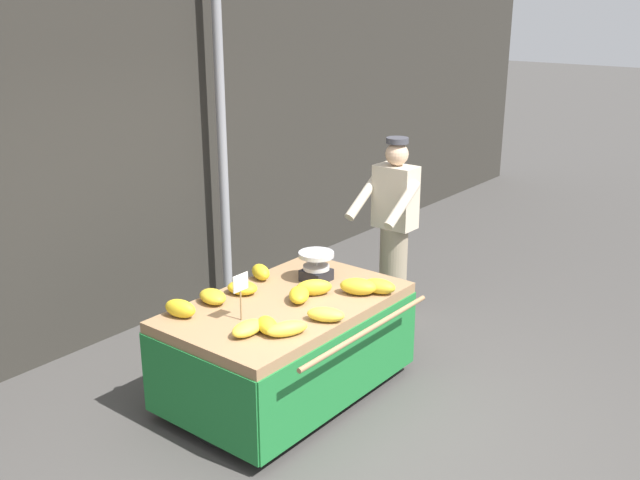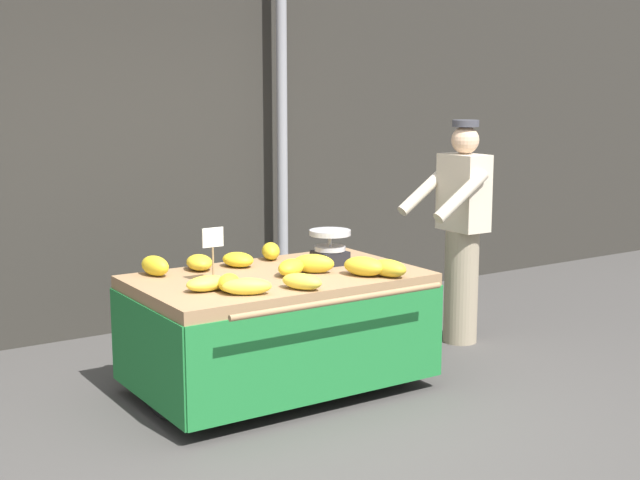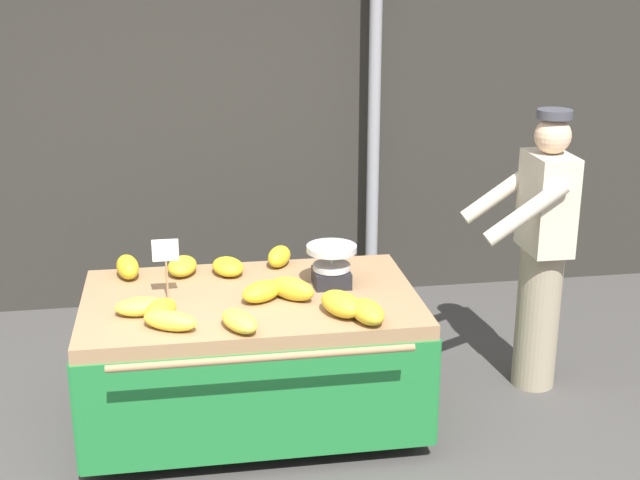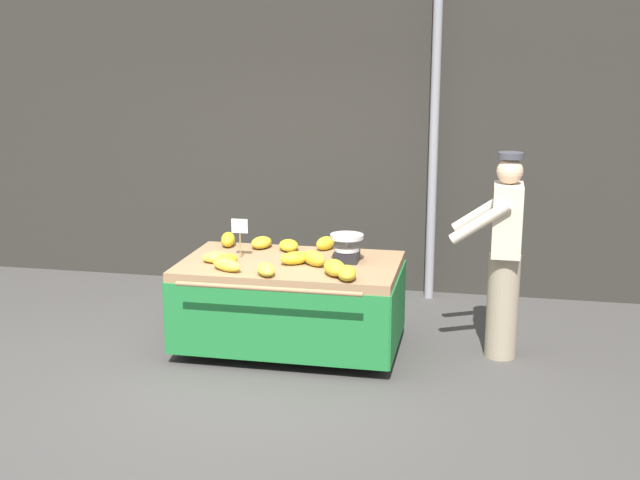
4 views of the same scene
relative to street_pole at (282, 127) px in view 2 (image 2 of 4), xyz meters
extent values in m
plane|color=#423F3D|center=(-1.34, -2.46, -1.62)|extent=(60.00, 60.00, 0.00)
cube|color=#2D2B26|center=(-1.34, 0.32, 0.16)|extent=(16.00, 0.24, 3.56)
cylinder|color=gray|center=(0.00, 0.00, 0.00)|extent=(0.09, 0.09, 3.24)
cube|color=#93704C|center=(-1.06, -1.70, -0.88)|extent=(1.82, 1.10, 0.08)
cylinder|color=black|center=(-1.88, -1.70, -1.29)|extent=(0.05, 0.66, 0.66)
cylinder|color=#B7B7BC|center=(-1.91, -1.70, -1.29)|extent=(0.01, 0.12, 0.12)
cylinder|color=black|center=(-0.23, -1.70, -1.29)|extent=(0.05, 0.66, 0.66)
cylinder|color=#B7B7BC|center=(-0.20, -1.70, -1.29)|extent=(0.01, 0.12, 0.12)
cylinder|color=#4C4742|center=(-1.06, -1.23, -1.27)|extent=(0.05, 0.05, 0.70)
cube|color=#1E7233|center=(-1.06, -2.25, -1.22)|extent=(1.82, 0.02, 0.60)
cube|color=#1E7233|center=(-1.06, -1.15, -1.22)|extent=(1.82, 0.02, 0.60)
cube|color=#1E7233|center=(-1.96, -1.70, -1.22)|extent=(0.02, 1.10, 0.60)
cube|color=#1E7233|center=(-0.15, -1.70, -1.22)|extent=(0.02, 1.10, 0.60)
cylinder|color=#93704C|center=(-1.06, -2.43, -0.86)|extent=(1.45, 0.04, 0.04)
cube|color=black|center=(-0.59, -1.61, -0.80)|extent=(0.20, 0.20, 0.09)
cylinder|color=#B7B7BC|center=(-0.59, -1.61, -0.70)|extent=(0.02, 0.02, 0.11)
cylinder|color=#B7B7BC|center=(-0.59, -1.61, -0.62)|extent=(0.28, 0.28, 0.04)
cylinder|color=#B7B7BC|center=(-0.59, -1.61, -0.73)|extent=(0.21, 0.21, 0.03)
cylinder|color=#997A51|center=(-1.50, -1.68, -0.73)|extent=(0.01, 0.01, 0.22)
cube|color=white|center=(-1.50, -1.68, -0.56)|extent=(0.14, 0.01, 0.12)
ellipsoid|color=gold|center=(-0.61, -2.04, -0.78)|extent=(0.26, 0.32, 0.12)
ellipsoid|color=gold|center=(-1.15, -1.35, -0.79)|extent=(0.24, 0.28, 0.10)
ellipsoid|color=yellow|center=(-1.64, -1.87, -0.80)|extent=(0.26, 0.15, 0.09)
ellipsoid|color=yellow|center=(-1.49, -2.09, -0.79)|extent=(0.31, 0.24, 0.10)
ellipsoid|color=gold|center=(-0.84, -1.79, -0.78)|extent=(0.28, 0.27, 0.12)
ellipsoid|color=gold|center=(-1.00, -1.78, -0.79)|extent=(0.29, 0.27, 0.11)
ellipsoid|color=gold|center=(-1.72, -1.31, -0.78)|extent=(0.17, 0.26, 0.13)
ellipsoid|color=gold|center=(-0.84, -1.25, -0.78)|extent=(0.20, 0.25, 0.12)
ellipsoid|color=gold|center=(-0.50, -2.15, -0.79)|extent=(0.20, 0.29, 0.11)
ellipsoid|color=gold|center=(-1.41, -1.31, -0.79)|extent=(0.21, 0.27, 0.10)
ellipsoid|color=gold|center=(-1.53, -1.95, -0.79)|extent=(0.22, 0.25, 0.10)
ellipsoid|color=yellow|center=(-1.15, -2.14, -0.79)|extent=(0.23, 0.30, 0.10)
cylinder|color=gray|center=(0.70, -1.51, -1.18)|extent=(0.26, 0.26, 0.88)
cube|color=beige|center=(0.70, -1.51, -0.45)|extent=(0.23, 0.38, 0.58)
sphere|color=#DBB28E|center=(0.70, -1.51, -0.05)|extent=(0.21, 0.21, 0.21)
cylinder|color=#3F3F47|center=(0.70, -1.51, 0.07)|extent=(0.20, 0.20, 0.05)
cylinder|color=beige|center=(0.49, -1.71, -0.44)|extent=(0.48, 0.09, 0.37)
cylinder|color=beige|center=(0.49, -1.29, -0.44)|extent=(0.48, 0.09, 0.37)
camera|label=1|loc=(-4.81, -5.00, 1.29)|focal=41.31mm
camera|label=2|loc=(-3.89, -6.54, 0.37)|focal=50.17mm
camera|label=3|loc=(-1.39, -6.15, 0.96)|focal=49.42mm
camera|label=4|loc=(0.50, -8.07, 0.92)|focal=45.50mm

